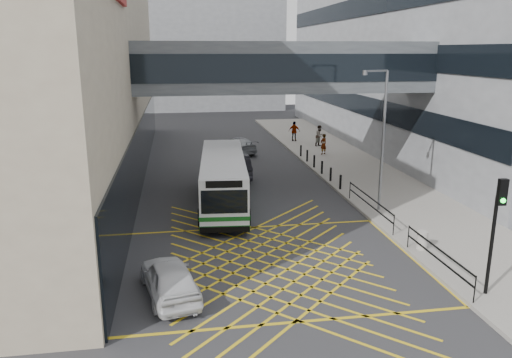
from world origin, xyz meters
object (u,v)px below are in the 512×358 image
pedestrian_a (323,144)px  traffic_light (497,221)px  car_silver (238,145)px  bus (223,179)px  pedestrian_b (320,136)px  street_lamp (381,133)px  pedestrian_c (294,131)px  litter_bin (422,240)px  car_dark (236,166)px  car_white (170,278)px

pedestrian_a → traffic_light: bearing=59.3°
car_silver → pedestrian_a: (6.81, -2.44, 0.28)m
car_silver → traffic_light: (5.52, -26.93, 2.21)m
bus → car_silver: 14.80m
bus → pedestrian_b: size_ratio=5.63×
street_lamp → bus: bearing=141.7°
car_silver → pedestrian_c: size_ratio=2.49×
litter_bin → traffic_light: bearing=-86.1°
pedestrian_a → street_lamp: bearing=56.8°
car_dark → car_silver: size_ratio=1.10×
litter_bin → pedestrian_b: bearing=84.5°
street_lamp → pedestrian_c: street_lamp is taller
street_lamp → pedestrian_c: bearing=68.6°
traffic_light → litter_bin: size_ratio=5.33×
car_white → pedestrian_b: size_ratio=2.38×
traffic_light → pedestrian_b: 28.15m
car_dark → pedestrian_c: bearing=-119.6°
pedestrian_a → car_silver: bearing=-47.4°
car_white → pedestrian_c: bearing=-123.7°
car_silver → pedestrian_a: size_ratio=2.74×
pedestrian_a → bus: bearing=24.4°
bus → pedestrian_a: (9.42, 12.10, -0.54)m
street_lamp → traffic_light: bearing=-109.3°
bus → car_dark: bearing=81.5°
litter_bin → bus: bearing=134.1°
bus → pedestrian_c: size_ratio=5.66×
car_dark → traffic_light: size_ratio=1.18×
car_dark → street_lamp: size_ratio=0.68×
car_dark → pedestrian_b: pedestrian_b is taller
litter_bin → pedestrian_c: bearing=88.6°
car_white → street_lamp: (10.91, 7.76, 3.67)m
car_silver → street_lamp: size_ratio=0.62×
bus → car_white: bearing=-100.8°
car_white → traffic_light: (11.04, -1.99, 2.22)m
car_white → pedestrian_a: size_ratio=2.63×
bus → litter_bin: size_ratio=13.07×
car_silver → pedestrian_a: bearing=141.4°
car_dark → litter_bin: bearing=114.1°
car_white → car_dark: bearing=-116.9°
bus → street_lamp: street_lamp is taller
bus → pedestrian_a: size_ratio=6.22×
traffic_light → pedestrian_c: 30.93m
bus → litter_bin: bearing=-41.1°
car_white → pedestrian_c: (11.40, 28.88, 0.38)m
car_white → pedestrian_a: bearing=-130.9°
car_silver → car_dark: bearing=63.4°
car_white → car_dark: (4.40, 16.73, 0.09)m
car_dark → pedestrian_b: 12.69m
car_silver → pedestrian_c: 7.09m
pedestrian_a → pedestrian_c: (-0.93, 6.39, 0.08)m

